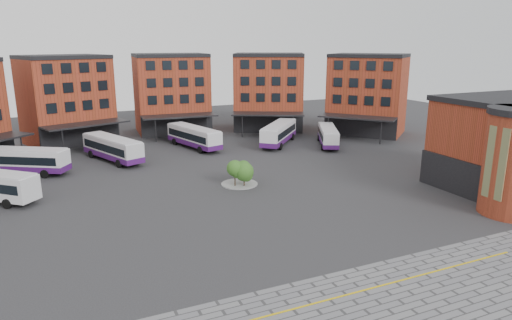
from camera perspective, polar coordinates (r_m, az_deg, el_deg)
name	(u,v)px	position (r m, az deg, el deg)	size (l,w,h in m)	color
ground	(268,222)	(43.98, 1.46, -7.70)	(160.00, 160.00, 0.00)	#28282B
yellow_line	(380,286)	(34.33, 15.20, -14.96)	(26.00, 0.15, 0.02)	gold
main_building	(139,102)	(76.58, -14.46, 7.01)	(94.14, 42.48, 14.60)	maroon
east_building	(511,147)	(58.44, 29.23, 1.46)	(17.40, 15.40, 10.60)	maroon
tree_island	(242,172)	(54.10, -1.82, -1.46)	(4.40, 4.40, 3.23)	gray
bus_b	(21,160)	(66.14, -27.26, -0.04)	(11.76, 8.70, 3.41)	white
bus_c	(112,148)	(68.61, -17.50, 1.43)	(7.22, 12.49, 3.47)	silver
bus_d	(194,137)	(74.33, -7.78, 2.92)	(5.94, 12.46, 3.43)	silver
bus_e	(279,133)	(76.40, 2.88, 3.39)	(10.56, 11.14, 3.52)	white
bus_f	(328,136)	(76.35, 8.99, 3.03)	(7.23, 10.79, 3.06)	silver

